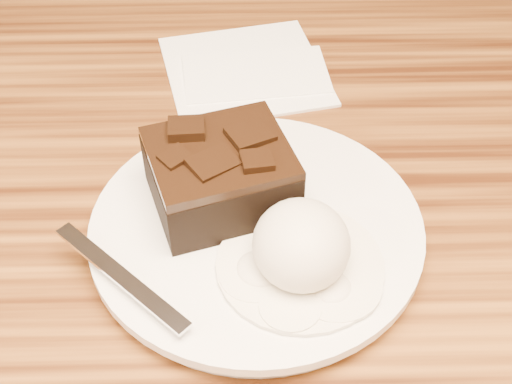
{
  "coord_description": "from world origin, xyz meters",
  "views": [
    {
      "loc": [
        0.11,
        -0.3,
        1.14
      ],
      "look_at": [
        0.11,
        0.05,
        0.79
      ],
      "focal_mm": 50.8,
      "sensor_mm": 36.0,
      "label": 1
    }
  ],
  "objects_px": {
    "ice_cream_scoop": "(301,245)",
    "spoon": "(207,219)",
    "plate": "(256,233)",
    "napkin": "(245,70)",
    "brownie": "(221,179)"
  },
  "relations": [
    {
      "from": "ice_cream_scoop",
      "to": "spoon",
      "type": "distance_m",
      "value": 0.08
    },
    {
      "from": "plate",
      "to": "spoon",
      "type": "xyz_separation_m",
      "value": [
        -0.03,
        0.0,
        0.01
      ]
    },
    {
      "from": "ice_cream_scoop",
      "to": "napkin",
      "type": "height_order",
      "value": "ice_cream_scoop"
    },
    {
      "from": "napkin",
      "to": "brownie",
      "type": "bearing_deg",
      "value": -95.79
    },
    {
      "from": "plate",
      "to": "napkin",
      "type": "bearing_deg",
      "value": 91.57
    },
    {
      "from": "plate",
      "to": "brownie",
      "type": "relative_size",
      "value": 2.5
    },
    {
      "from": "plate",
      "to": "brownie",
      "type": "bearing_deg",
      "value": 137.4
    },
    {
      "from": "spoon",
      "to": "plate",
      "type": "bearing_deg",
      "value": -46.63
    },
    {
      "from": "plate",
      "to": "brownie",
      "type": "xyz_separation_m",
      "value": [
        -0.02,
        0.02,
        0.03
      ]
    },
    {
      "from": "brownie",
      "to": "ice_cream_scoop",
      "type": "xyz_separation_m",
      "value": [
        0.05,
        -0.06,
        0.0
      ]
    },
    {
      "from": "plate",
      "to": "brownie",
      "type": "distance_m",
      "value": 0.05
    },
    {
      "from": "ice_cream_scoop",
      "to": "spoon",
      "type": "height_order",
      "value": "ice_cream_scoop"
    },
    {
      "from": "ice_cream_scoop",
      "to": "plate",
      "type": "bearing_deg",
      "value": 124.91
    },
    {
      "from": "spoon",
      "to": "napkin",
      "type": "height_order",
      "value": "spoon"
    },
    {
      "from": "brownie",
      "to": "napkin",
      "type": "relative_size",
      "value": 0.67
    }
  ]
}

